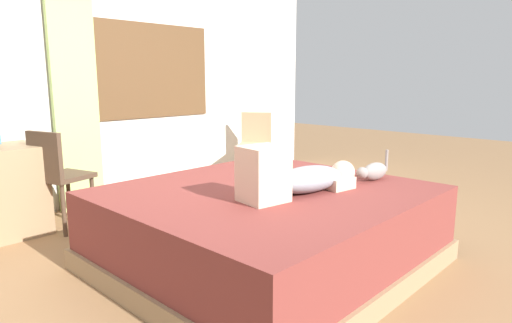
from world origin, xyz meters
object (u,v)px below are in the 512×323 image
Objects in this scene: chair_by_desk at (57,172)px; chair_spare at (255,141)px; bed at (267,227)px; person_lying at (297,177)px; cat at (373,171)px.

chair_by_desk is 2.50m from chair_spare.
person_lying is (0.04, -0.23, 0.39)m from bed.
person_lying is 2.64× the size of cat.
chair_by_desk is (-0.70, 1.73, 0.24)m from bed.
cat reaches higher than bed.
cat is at bearing -56.07° from chair_by_desk.
chair_by_desk is (-1.43, 2.13, -0.10)m from cat.
person_lying reaches higher than chair_spare.
chair_by_desk is at bearing 110.60° from person_lying.
cat is (0.73, -0.39, 0.34)m from bed.
chair_spare is (1.76, 2.06, -0.15)m from person_lying.
bed is at bearing 151.56° from cat.
chair_spare is (2.50, 0.09, 0.00)m from chair_by_desk.
chair_spare reaches higher than cat.
cat is 2.47m from chair_spare.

